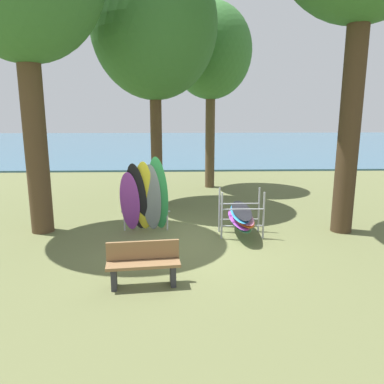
{
  "coord_description": "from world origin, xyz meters",
  "views": [
    {
      "loc": [
        -0.29,
        -8.99,
        3.3
      ],
      "look_at": [
        0.08,
        1.18,
        1.1
      ],
      "focal_mm": 35.13,
      "sensor_mm": 36.0,
      "label": 1
    }
  ],
  "objects": [
    {
      "name": "tree_mid_behind",
      "position": [
        -1.07,
        4.34,
        6.05
      ],
      "size": [
        4.22,
        4.22,
        8.51
      ],
      "color": "#4C3823",
      "rests_on": "ground"
    },
    {
      "name": "leaning_board_pile",
      "position": [
        -1.21,
        0.89,
        1.0
      ],
      "size": [
        1.37,
        1.04,
        2.18
      ],
      "color": "purple",
      "rests_on": "ground"
    },
    {
      "name": "lake_water",
      "position": [
        0.0,
        29.61,
        0.05
      ],
      "size": [
        80.0,
        36.0,
        0.1
      ],
      "primitive_type": "cube",
      "color": "#38607A",
      "rests_on": "ground"
    },
    {
      "name": "tree_far_left_back",
      "position": [
        1.08,
        7.31,
        5.66
      ],
      "size": [
        3.38,
        3.38,
        7.66
      ],
      "color": "brown",
      "rests_on": "ground"
    },
    {
      "name": "board_storage_rack",
      "position": [
        1.37,
        0.7,
        0.55
      ],
      "size": [
        1.15,
        2.13,
        1.25
      ],
      "color": "#9EA0A5",
      "rests_on": "ground"
    },
    {
      "name": "park_bench",
      "position": [
        -0.98,
        -2.22,
        0.45
      ],
      "size": [
        1.44,
        0.56,
        0.85
      ],
      "color": "#2D2D33",
      "rests_on": "ground"
    },
    {
      "name": "ground_plane",
      "position": [
        0.0,
        0.0,
        0.0
      ],
      "size": [
        80.0,
        80.0,
        0.0
      ],
      "primitive_type": "plane",
      "color": "#60663D"
    }
  ]
}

